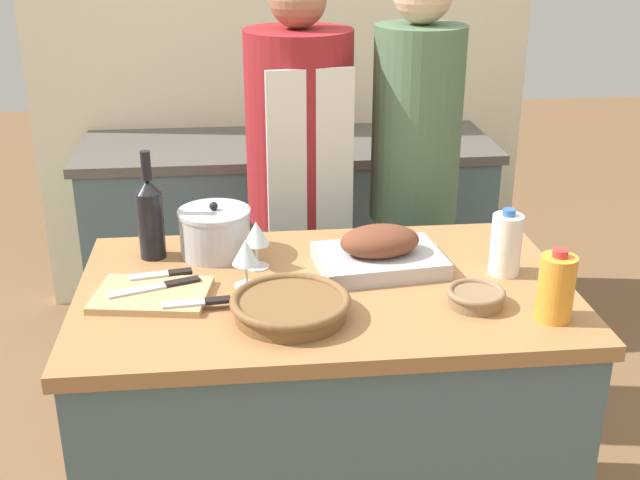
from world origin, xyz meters
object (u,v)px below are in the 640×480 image
Objects in this scene: cutting_board at (152,295)px; knife_chef at (158,286)px; juice_jug at (556,287)px; wine_glass_left at (246,254)px; knife_bread at (163,274)px; roasting_pan at (379,252)px; knife_paring at (199,302)px; wicker_basket at (290,306)px; person_cook_aproned at (300,187)px; person_cook_guest at (414,181)px; mixing_bowl at (476,296)px; condiment_bottle_short at (335,112)px; stock_pot at (215,232)px; wine_bottle_green at (150,216)px; condiment_bottle_tall at (297,131)px; milk_jug at (506,244)px; wine_glass_right at (256,235)px.

knife_chef reaches higher than cutting_board.
juice_jug is 0.78m from wine_glass_left.
wine_glass_left is at bearing -13.80° from knife_bread.
roasting_pan is 2.01× the size of juice_jug.
knife_paring is (0.11, -0.10, 0.00)m from knife_chef.
wicker_basket is 0.37m from cutting_board.
person_cook_guest is at bearing -15.30° from person_cook_aproned.
condiment_bottle_short reaches higher than mixing_bowl.
stock_pot is 1.57× the size of wine_glass_left.
condiment_bottle_short is (-0.14, 1.76, 0.05)m from mixing_bowl.
cutting_board is 0.29m from wine_bottle_green.
person_cook_guest is (0.69, 0.51, -0.04)m from stock_pot.
stock_pot is at bearing 149.64° from juice_jug.
wine_glass_left is 0.63× the size of condiment_bottle_short.
mixing_bowl is at bearing -50.75° from roasting_pan.
milk_jug is at bearing -71.34° from condiment_bottle_tall.
knife_paring is at bearing -67.62° from wine_bottle_green.
milk_jug is 0.93m from knife_chef.
wine_glass_right is at bearing 14.13° from knife_bread.
wicker_basket is 0.55m from wine_bottle_green.
cutting_board is 0.33m from wine_glass_right.
milk_jug is at bearing 53.76° from mixing_bowl.
person_cook_guest is (-0.09, 0.72, -0.06)m from milk_jug.
wine_bottle_green reaches higher than wine_glass_left.
wine_glass_right is 1.53m from condiment_bottle_short.
knife_paring is 1.02× the size of condiment_bottle_tall.
wine_bottle_green is 0.31m from wine_glass_right.
person_cook_aproned is at bearing 122.18° from milk_jug.
wine_glass_left is 0.24m from knife_bread.
juice_jug is 1.17m from person_cook_aproned.
condiment_bottle_short is (0.66, 1.61, 0.05)m from knife_chef.
milk_jug is at bearing 97.83° from juice_jug.
knife_paring is at bearing -60.27° from knife_bread.
condiment_bottle_tall reaches higher than roasting_pan.
knife_paring is at bearing -95.88° from stock_pot.
stock_pot is at bearing -127.61° from person_cook_guest.
roasting_pan is 0.65m from wine_bottle_green.
roasting_pan is 1.23× the size of wicker_basket.
roasting_pan is at bearing -84.56° from person_cook_aproned.
mixing_bowl is 0.92m from wine_bottle_green.
roasting_pan is at bearing 22.34° from knife_paring.
mixing_bowl is (0.81, -0.12, 0.01)m from cutting_board.
wine_glass_left reaches higher than cutting_board.
juice_jug is 0.11× the size of person_cook_aproned.
wicker_basket reaches higher than cutting_board.
knife_paring is at bearing -122.21° from wine_glass_right.
cutting_board is (-0.34, 0.14, -0.02)m from wicker_basket.
person_cook_aproned reaches higher than mixing_bowl.
milk_jug is 1.43m from condiment_bottle_tall.
milk_jug is (0.59, 0.19, 0.06)m from wicker_basket.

